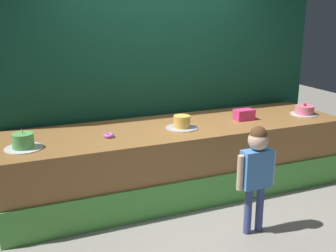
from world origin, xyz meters
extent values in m
plane|color=gray|center=(0.00, 0.00, 0.00)|extent=(12.00, 12.00, 0.00)
cube|color=#9E6B38|center=(0.00, 0.53, 0.39)|extent=(3.85, 1.06, 0.77)
cube|color=#59B24C|center=(0.00, -0.01, 0.17)|extent=(3.85, 0.02, 0.35)
cube|color=#144C38|center=(0.00, 1.16, 1.37)|extent=(4.31, 0.08, 2.75)
cylinder|color=#3F4C8C|center=(0.20, -0.60, 0.23)|extent=(0.07, 0.07, 0.46)
cylinder|color=#3F4C8C|center=(0.33, -0.60, 0.23)|extent=(0.07, 0.07, 0.46)
cube|color=#4C8CD8|center=(0.27, -0.60, 0.63)|extent=(0.28, 0.13, 0.36)
cylinder|color=beige|center=(0.10, -0.60, 0.62)|extent=(0.06, 0.06, 0.32)
cylinder|color=beige|center=(0.44, -0.60, 0.62)|extent=(0.06, 0.06, 0.32)
sphere|color=beige|center=(0.27, -0.60, 0.90)|extent=(0.18, 0.18, 0.18)
sphere|color=brown|center=(0.27, -0.60, 0.95)|extent=(0.16, 0.16, 0.16)
cube|color=#EB3980|center=(0.82, 0.47, 0.83)|extent=(0.23, 0.14, 0.12)
torus|color=#CC66D8|center=(-0.82, 0.41, 0.79)|extent=(0.11, 0.11, 0.04)
cylinder|color=white|center=(-1.64, 0.38, 0.78)|extent=(0.35, 0.35, 0.01)
cylinder|color=#59B259|center=(-1.64, 0.38, 0.85)|extent=(0.20, 0.20, 0.14)
cone|color=#F2E566|center=(-1.64, 0.38, 0.94)|extent=(0.02, 0.02, 0.05)
cylinder|color=silver|center=(0.00, 0.43, 0.78)|extent=(0.35, 0.35, 0.01)
cylinder|color=#F2BF4C|center=(0.00, 0.43, 0.85)|extent=(0.18, 0.18, 0.13)
cylinder|color=silver|center=(1.64, 0.39, 0.78)|extent=(0.33, 0.33, 0.01)
cylinder|color=pink|center=(1.64, 0.39, 0.83)|extent=(0.23, 0.23, 0.10)
sphere|color=red|center=(1.64, 0.39, 0.90)|extent=(0.03, 0.03, 0.03)
camera|label=1|loc=(-1.82, -3.49, 2.02)|focal=44.27mm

